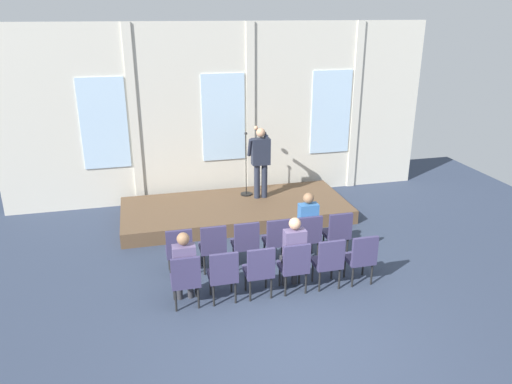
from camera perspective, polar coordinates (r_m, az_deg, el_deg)
name	(u,v)px	position (r m, az deg, el deg)	size (l,w,h in m)	color
ground_plane	(299,336)	(7.54, 4.99, -16.37)	(15.50, 15.50, 0.00)	#2D384C
rear_partition	(224,114)	(12.06, -3.75, 9.08)	(10.48, 0.14, 4.29)	beige
stage_platform	(236,210)	(11.33, -2.39, -2.15)	(5.16, 2.17, 0.31)	brown
speaker	(261,158)	(11.36, 0.53, 4.02)	(0.51, 0.69, 1.69)	#232838
mic_stand	(246,181)	(11.73, -1.15, 1.24)	(0.28, 0.28, 1.55)	black
chair_r0_c0	(179,249)	(8.84, -8.97, -6.55)	(0.46, 0.44, 0.94)	black
chair_r0_c1	(213,245)	(8.90, -5.06, -6.18)	(0.46, 0.44, 0.94)	black
chair_r0_c2	(246,241)	(9.00, -1.23, -5.78)	(0.46, 0.44, 0.94)	black
chair_r0_c3	(277,238)	(9.13, 2.49, -5.37)	(0.46, 0.44, 0.94)	black
chair_r0_c4	(308,234)	(9.31, 6.09, -4.95)	(0.46, 0.44, 0.94)	black
audience_r0_c4	(307,222)	(9.29, 5.97, -3.55)	(0.36, 0.39, 1.35)	#2D2D33
chair_r0_c5	(338,231)	(9.52, 9.53, -4.54)	(0.46, 0.44, 0.94)	black
chair_r1_c0	(186,278)	(7.93, -8.24, -9.88)	(0.46, 0.44, 0.94)	black
audience_r1_c0	(184,265)	(7.91, -8.37, -8.42)	(0.36, 0.39, 1.30)	#2D2D33
chair_r1_c1	(223,273)	(8.00, -3.86, -9.42)	(0.46, 0.44, 0.94)	black
chair_r1_c2	(259,268)	(8.10, 0.41, -8.93)	(0.46, 0.44, 0.94)	black
chair_r1_c3	(295,264)	(8.26, 4.53, -8.40)	(0.46, 0.44, 0.94)	black
audience_r1_c3	(293,250)	(8.22, 4.40, -6.83)	(0.36, 0.39, 1.36)	#2D2D33
chair_r1_c4	(328,260)	(8.45, 8.47, -7.86)	(0.46, 0.44, 0.94)	black
chair_r1_c5	(361,256)	(8.68, 12.21, -7.31)	(0.46, 0.44, 0.94)	black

